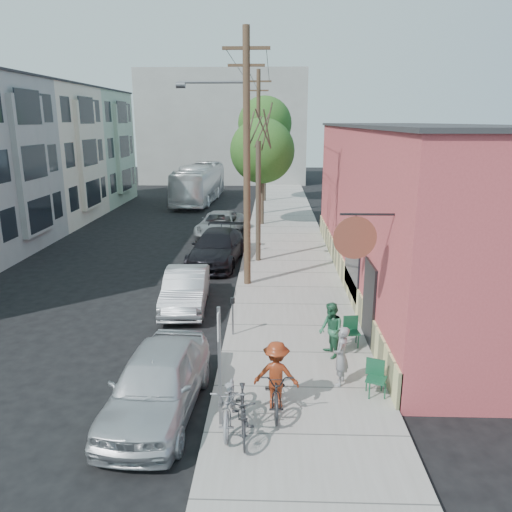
{
  "coord_description": "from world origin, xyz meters",
  "views": [
    {
      "loc": [
        3.47,
        -15.48,
        6.74
      ],
      "look_at": [
        2.83,
        3.79,
        1.5
      ],
      "focal_mm": 35.0,
      "sensor_mm": 36.0,
      "label": 1
    }
  ],
  "objects_px": {
    "parked_bike_b": "(230,402)",
    "tree_leafy_mid": "(262,151)",
    "car_3": "(220,225)",
    "patio_chair_a": "(351,332)",
    "car_1": "(186,289)",
    "tree_leafy_far": "(265,124)",
    "parked_bike_a": "(243,413)",
    "car_0": "(157,382)",
    "car_2": "(217,248)",
    "utility_pole_near": "(245,156)",
    "parking_meter_far": "(248,236)",
    "tree_bare": "(258,202)",
    "patron_grey": "(341,356)",
    "patio_chair_b": "(376,379)",
    "cyclist": "(276,375)",
    "parking_meter_near": "(233,310)",
    "bus": "(199,183)",
    "sign_post": "(219,355)",
    "patron_green": "(331,330)"
  },
  "relations": [
    {
      "from": "tree_bare",
      "to": "car_3",
      "type": "xyz_separation_m",
      "value": [
        -2.45,
        5.76,
        -2.27
      ]
    },
    {
      "from": "sign_post",
      "to": "patio_chair_b",
      "type": "xyz_separation_m",
      "value": [
        3.72,
        1.34,
        -1.24
      ]
    },
    {
      "from": "tree_leafy_mid",
      "to": "patron_green",
      "type": "height_order",
      "value": "tree_leafy_mid"
    },
    {
      "from": "car_1",
      "to": "utility_pole_near",
      "type": "bearing_deg",
      "value": 45.92
    },
    {
      "from": "tree_bare",
      "to": "parked_bike_a",
      "type": "xyz_separation_m",
      "value": [
        0.07,
        -14.04,
        -2.32
      ]
    },
    {
      "from": "car_1",
      "to": "parked_bike_a",
      "type": "bearing_deg",
      "value": -75.53
    },
    {
      "from": "tree_bare",
      "to": "parked_bike_b",
      "type": "bearing_deg",
      "value": -91.03
    },
    {
      "from": "parking_meter_far",
      "to": "patio_chair_b",
      "type": "xyz_separation_m",
      "value": [
        3.82,
        -13.9,
        -0.39
      ]
    },
    {
      "from": "sign_post",
      "to": "parked_bike_a",
      "type": "distance_m",
      "value": 1.33
    },
    {
      "from": "parked_bike_b",
      "to": "tree_leafy_mid",
      "type": "bearing_deg",
      "value": 89.25
    },
    {
      "from": "parking_meter_far",
      "to": "car_2",
      "type": "bearing_deg",
      "value": -130.82
    },
    {
      "from": "parking_meter_far",
      "to": "tree_leafy_far",
      "type": "relative_size",
      "value": 0.14
    },
    {
      "from": "tree_bare",
      "to": "bus",
      "type": "bearing_deg",
      "value": 106.35
    },
    {
      "from": "utility_pole_near",
      "to": "car_0",
      "type": "relative_size",
      "value": 2.12
    },
    {
      "from": "tree_leafy_far",
      "to": "bus",
      "type": "height_order",
      "value": "tree_leafy_far"
    },
    {
      "from": "tree_leafy_far",
      "to": "tree_leafy_mid",
      "type": "bearing_deg",
      "value": -90.0
    },
    {
      "from": "parking_meter_near",
      "to": "parking_meter_far",
      "type": "height_order",
      "value": "same"
    },
    {
      "from": "patio_chair_a",
      "to": "car_2",
      "type": "distance_m",
      "value": 10.68
    },
    {
      "from": "utility_pole_near",
      "to": "car_3",
      "type": "relative_size",
      "value": 1.92
    },
    {
      "from": "parking_meter_far",
      "to": "cyclist",
      "type": "height_order",
      "value": "cyclist"
    },
    {
      "from": "parking_meter_far",
      "to": "parked_bike_b",
      "type": "distance_m",
      "value": 15.22
    },
    {
      "from": "tree_leafy_far",
      "to": "patio_chair_a",
      "type": "bearing_deg",
      "value": -83.78
    },
    {
      "from": "utility_pole_near",
      "to": "car_3",
      "type": "distance_m",
      "value": 10.65
    },
    {
      "from": "car_1",
      "to": "bus",
      "type": "height_order",
      "value": "bus"
    },
    {
      "from": "parking_meter_far",
      "to": "patron_grey",
      "type": "relative_size",
      "value": 0.79
    },
    {
      "from": "tree_leafy_far",
      "to": "bus",
      "type": "distance_m",
      "value": 7.44
    },
    {
      "from": "tree_leafy_mid",
      "to": "patio_chair_b",
      "type": "distance_m",
      "value": 21.9
    },
    {
      "from": "tree_bare",
      "to": "car_2",
      "type": "bearing_deg",
      "value": -177.42
    },
    {
      "from": "cyclist",
      "to": "parked_bike_b",
      "type": "distance_m",
      "value": 1.3
    },
    {
      "from": "parked_bike_a",
      "to": "tree_leafy_far",
      "type": "bearing_deg",
      "value": 85.03
    },
    {
      "from": "patio_chair_a",
      "to": "car_3",
      "type": "distance_m",
      "value": 16.22
    },
    {
      "from": "patron_green",
      "to": "bus",
      "type": "height_order",
      "value": "bus"
    },
    {
      "from": "car_2",
      "to": "parking_meter_near",
      "type": "bearing_deg",
      "value": -75.32
    },
    {
      "from": "patio_chair_a",
      "to": "cyclist",
      "type": "distance_m",
      "value": 4.14
    },
    {
      "from": "car_2",
      "to": "bus",
      "type": "height_order",
      "value": "bus"
    },
    {
      "from": "car_3",
      "to": "patio_chair_a",
      "type": "bearing_deg",
      "value": -66.05
    },
    {
      "from": "parking_meter_near",
      "to": "tree_leafy_mid",
      "type": "bearing_deg",
      "value": 88.22
    },
    {
      "from": "cyclist",
      "to": "sign_post",
      "type": "bearing_deg",
      "value": 37.19
    },
    {
      "from": "parked_bike_b",
      "to": "car_3",
      "type": "bearing_deg",
      "value": 96.37
    },
    {
      "from": "tree_leafy_mid",
      "to": "patron_grey",
      "type": "xyz_separation_m",
      "value": [
        2.46,
        -20.7,
        -3.94
      ]
    },
    {
      "from": "tree_leafy_far",
      "to": "car_0",
      "type": "bearing_deg",
      "value": -93.59
    },
    {
      "from": "tree_leafy_far",
      "to": "patio_chair_b",
      "type": "bearing_deg",
      "value": -84.0
    },
    {
      "from": "tree_leafy_far",
      "to": "car_3",
      "type": "distance_m",
      "value": 14.48
    },
    {
      "from": "tree_leafy_far",
      "to": "cyclist",
      "type": "relative_size",
      "value": 5.15
    },
    {
      "from": "tree_leafy_mid",
      "to": "parked_bike_b",
      "type": "distance_m",
      "value": 22.92
    },
    {
      "from": "patio_chair_b",
      "to": "cyclist",
      "type": "xyz_separation_m",
      "value": [
        -2.47,
        -0.6,
        0.39
      ]
    },
    {
      "from": "patio_chair_b",
      "to": "parked_bike_b",
      "type": "xyz_separation_m",
      "value": [
        -3.51,
        -1.31,
        0.1
      ]
    },
    {
      "from": "utility_pole_near",
      "to": "car_0",
      "type": "bearing_deg",
      "value": -99.56
    },
    {
      "from": "tree_leafy_far",
      "to": "parked_bike_a",
      "type": "relative_size",
      "value": 4.87
    },
    {
      "from": "patio_chair_a",
      "to": "car_1",
      "type": "bearing_deg",
      "value": 140.94
    }
  ]
}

